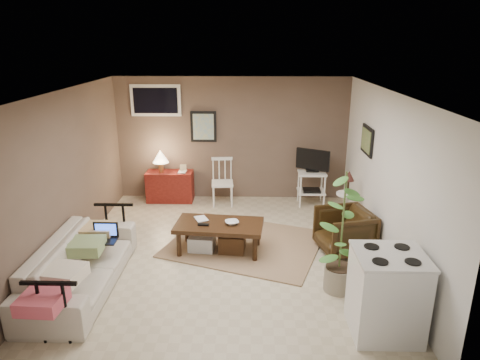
{
  "coord_description": "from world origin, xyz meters",
  "views": [
    {
      "loc": [
        0.35,
        -5.68,
        3.05
      ],
      "look_at": [
        0.21,
        0.35,
        1.07
      ],
      "focal_mm": 32.0,
      "sensor_mm": 36.0,
      "label": 1
    }
  ],
  "objects_px": {
    "tv_stand": "(312,176)",
    "potted_plant": "(342,229)",
    "coffee_table": "(219,235)",
    "side_table": "(348,192)",
    "stove": "(387,294)",
    "spindle_chair": "(222,183)",
    "armchair": "(345,230)",
    "sofa": "(80,257)",
    "red_console": "(169,183)"
  },
  "relations": [
    {
      "from": "coffee_table",
      "to": "red_console",
      "type": "xyz_separation_m",
      "value": [
        -1.12,
        2.12,
        0.09
      ]
    },
    {
      "from": "stove",
      "to": "sofa",
      "type": "bearing_deg",
      "value": 167.45
    },
    {
      "from": "spindle_chair",
      "to": "armchair",
      "type": "distance_m",
      "value": 2.76
    },
    {
      "from": "coffee_table",
      "to": "red_console",
      "type": "relative_size",
      "value": 1.3
    },
    {
      "from": "spindle_chair",
      "to": "tv_stand",
      "type": "height_order",
      "value": "tv_stand"
    },
    {
      "from": "spindle_chair",
      "to": "side_table",
      "type": "relative_size",
      "value": 0.9
    },
    {
      "from": "sofa",
      "to": "stove",
      "type": "distance_m",
      "value": 3.71
    },
    {
      "from": "tv_stand",
      "to": "armchair",
      "type": "distance_m",
      "value": 1.99
    },
    {
      "from": "coffee_table",
      "to": "sofa",
      "type": "xyz_separation_m",
      "value": [
        -1.69,
        -1.01,
        0.16
      ]
    },
    {
      "from": "sofa",
      "to": "side_table",
      "type": "height_order",
      "value": "side_table"
    },
    {
      "from": "sofa",
      "to": "tv_stand",
      "type": "bearing_deg",
      "value": -48.07
    },
    {
      "from": "sofa",
      "to": "red_console",
      "type": "height_order",
      "value": "red_console"
    },
    {
      "from": "tv_stand",
      "to": "stove",
      "type": "bearing_deg",
      "value": -85.75
    },
    {
      "from": "sofa",
      "to": "tv_stand",
      "type": "relative_size",
      "value": 2.0
    },
    {
      "from": "coffee_table",
      "to": "stove",
      "type": "distance_m",
      "value": 2.66
    },
    {
      "from": "armchair",
      "to": "potted_plant",
      "type": "xyz_separation_m",
      "value": [
        -0.28,
        -1.03,
        0.49
      ]
    },
    {
      "from": "side_table",
      "to": "armchair",
      "type": "height_order",
      "value": "side_table"
    },
    {
      "from": "tv_stand",
      "to": "armchair",
      "type": "bearing_deg",
      "value": -83.41
    },
    {
      "from": "red_console",
      "to": "armchair",
      "type": "height_order",
      "value": "red_console"
    },
    {
      "from": "red_console",
      "to": "potted_plant",
      "type": "height_order",
      "value": "potted_plant"
    },
    {
      "from": "sofa",
      "to": "potted_plant",
      "type": "bearing_deg",
      "value": -89.92
    },
    {
      "from": "side_table",
      "to": "potted_plant",
      "type": "distance_m",
      "value": 2.07
    },
    {
      "from": "sofa",
      "to": "stove",
      "type": "bearing_deg",
      "value": -102.55
    },
    {
      "from": "red_console",
      "to": "tv_stand",
      "type": "relative_size",
      "value": 0.95
    },
    {
      "from": "red_console",
      "to": "sofa",
      "type": "bearing_deg",
      "value": -100.29
    },
    {
      "from": "sofa",
      "to": "spindle_chair",
      "type": "distance_m",
      "value": 3.4
    },
    {
      "from": "coffee_table",
      "to": "armchair",
      "type": "relative_size",
      "value": 1.81
    },
    {
      "from": "red_console",
      "to": "potted_plant",
      "type": "xyz_separation_m",
      "value": [
        2.72,
        -3.13,
        0.5
      ]
    },
    {
      "from": "armchair",
      "to": "potted_plant",
      "type": "bearing_deg",
      "value": -29.36
    },
    {
      "from": "coffee_table",
      "to": "sofa",
      "type": "relative_size",
      "value": 0.61
    },
    {
      "from": "spindle_chair",
      "to": "potted_plant",
      "type": "relative_size",
      "value": 0.56
    },
    {
      "from": "sofa",
      "to": "side_table",
      "type": "relative_size",
      "value": 2.22
    },
    {
      "from": "red_console",
      "to": "stove",
      "type": "xyz_separation_m",
      "value": [
        3.05,
        -3.94,
        0.11
      ]
    },
    {
      "from": "coffee_table",
      "to": "tv_stand",
      "type": "bearing_deg",
      "value": 50.31
    },
    {
      "from": "spindle_chair",
      "to": "armchair",
      "type": "height_order",
      "value": "spindle_chair"
    },
    {
      "from": "spindle_chair",
      "to": "potted_plant",
      "type": "height_order",
      "value": "potted_plant"
    },
    {
      "from": "red_console",
      "to": "spindle_chair",
      "type": "xyz_separation_m",
      "value": [
        1.06,
        -0.14,
        0.06
      ]
    },
    {
      "from": "coffee_table",
      "to": "armchair",
      "type": "distance_m",
      "value": 1.88
    },
    {
      "from": "sofa",
      "to": "stove",
      "type": "height_order",
      "value": "stove"
    },
    {
      "from": "side_table",
      "to": "stove",
      "type": "xyz_separation_m",
      "value": [
        -0.18,
        -2.8,
        -0.14
      ]
    },
    {
      "from": "tv_stand",
      "to": "potted_plant",
      "type": "height_order",
      "value": "potted_plant"
    },
    {
      "from": "spindle_chair",
      "to": "tv_stand",
      "type": "distance_m",
      "value": 1.72
    },
    {
      "from": "spindle_chair",
      "to": "side_table",
      "type": "xyz_separation_m",
      "value": [
        2.17,
        -1.0,
        0.19
      ]
    },
    {
      "from": "stove",
      "to": "armchair",
      "type": "bearing_deg",
      "value": 91.74
    },
    {
      "from": "tv_stand",
      "to": "stove",
      "type": "xyz_separation_m",
      "value": [
        0.28,
        -3.8,
        -0.11
      ]
    },
    {
      "from": "coffee_table",
      "to": "red_console",
      "type": "bearing_deg",
      "value": 117.92
    },
    {
      "from": "tv_stand",
      "to": "red_console",
      "type": "bearing_deg",
      "value": 177.18
    },
    {
      "from": "side_table",
      "to": "stove",
      "type": "bearing_deg",
      "value": -93.61
    },
    {
      "from": "sofa",
      "to": "coffee_table",
      "type": "bearing_deg",
      "value": -59.04
    },
    {
      "from": "tv_stand",
      "to": "side_table",
      "type": "distance_m",
      "value": 1.11
    }
  ]
}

